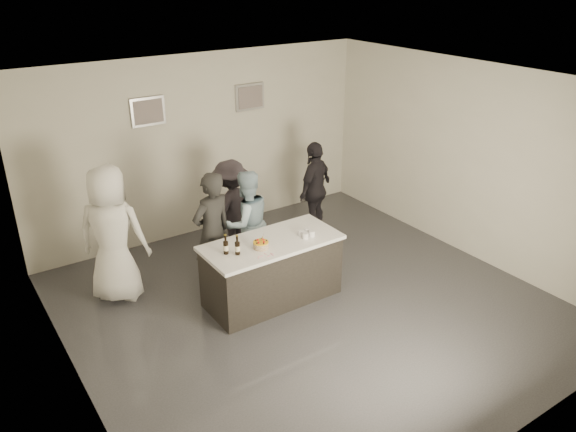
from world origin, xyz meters
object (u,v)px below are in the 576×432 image
object	(u,v)px
bar_counter	(272,270)
beer_bottle_b	(237,245)
person_main_black	(212,232)
person_guest_right	(315,189)
cake	(261,245)
beer_bottle_a	(226,245)
person_guest_back	(231,208)
person_main_blue	(246,223)
person_guest_left	(112,234)

from	to	relation	value
bar_counter	beer_bottle_b	world-z (taller)	beer_bottle_b
beer_bottle_b	person_main_black	size ratio (longest dim) A/B	0.15
person_guest_right	cake	bearing A→B (deg)	10.00
person_main_black	person_guest_right	xyz separation A→B (m)	(2.24, 0.64, -0.06)
beer_bottle_a	person_guest_right	world-z (taller)	person_guest_right
bar_counter	person_guest_back	xyz separation A→B (m)	(0.22, 1.51, 0.33)
beer_bottle_b	person_guest_back	size ratio (longest dim) A/B	0.17
person_main_blue	person_guest_right	world-z (taller)	person_guest_right
person_main_blue	person_guest_back	size ratio (longest dim) A/B	1.03
cake	person_guest_right	bearing A→B (deg)	36.54
cake	beer_bottle_b	distance (m)	0.35
beer_bottle_a	person_guest_right	size ratio (longest dim) A/B	0.16
person_guest_right	beer_bottle_a	bearing A→B (deg)	2.44
bar_counter	person_guest_left	distance (m)	2.19
person_main_blue	person_guest_left	bearing A→B (deg)	-12.01
person_guest_left	person_guest_back	world-z (taller)	person_guest_left
beer_bottle_b	person_main_blue	bearing A→B (deg)	54.25
beer_bottle_b	person_guest_left	size ratio (longest dim) A/B	0.14
person_main_black	person_main_blue	bearing A→B (deg)	179.59
beer_bottle_a	beer_bottle_b	distance (m)	0.15
cake	person_guest_back	size ratio (longest dim) A/B	0.13
person_guest_back	bar_counter	bearing A→B (deg)	59.98
person_main_black	person_guest_right	distance (m)	2.33
person_main_black	person_main_blue	world-z (taller)	person_main_black
bar_counter	person_guest_back	world-z (taller)	person_guest_back
beer_bottle_a	person_main_blue	world-z (taller)	person_main_blue
beer_bottle_b	person_guest_left	world-z (taller)	person_guest_left
beer_bottle_a	person_guest_back	size ratio (longest dim) A/B	0.17
bar_counter	person_main_blue	world-z (taller)	person_main_blue
person_main_black	cake	bearing A→B (deg)	96.67
cake	person_guest_left	xyz separation A→B (m)	(-1.49, 1.35, 0.02)
beer_bottle_a	person_guest_left	xyz separation A→B (m)	(-1.05, 1.23, -0.07)
person_main_blue	beer_bottle_b	bearing A→B (deg)	54.57
bar_counter	person_guest_left	bearing A→B (deg)	143.91
person_main_black	person_guest_left	size ratio (longest dim) A/B	0.91
person_guest_right	bar_counter	bearing A→B (deg)	11.49
person_guest_right	person_main_blue	bearing A→B (deg)	-9.38
beer_bottle_a	person_guest_back	bearing A→B (deg)	59.14
bar_counter	person_main_blue	bearing A→B (deg)	82.62
cake	person_guest_right	world-z (taller)	person_guest_right
person_guest_back	beer_bottle_b	bearing A→B (deg)	42.10
bar_counter	person_guest_left	size ratio (longest dim) A/B	0.97
beer_bottle_a	person_main_black	size ratio (longest dim) A/B	0.15
cake	person_guest_back	xyz separation A→B (m)	(0.44, 1.60, -0.16)
cake	person_guest_right	size ratio (longest dim) A/B	0.13
bar_counter	beer_bottle_a	bearing A→B (deg)	177.91
cake	beer_bottle_a	world-z (taller)	beer_bottle_a
person_main_blue	person_guest_right	size ratio (longest dim) A/B	0.99
cake	person_main_black	distance (m)	0.86
person_main_black	person_guest_left	xyz separation A→B (m)	(-1.21, 0.54, 0.09)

